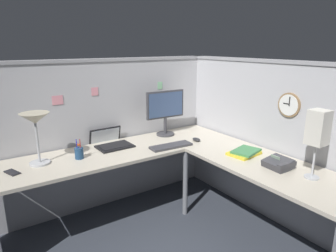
{
  "coord_description": "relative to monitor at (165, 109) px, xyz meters",
  "views": [
    {
      "loc": [
        -1.56,
        -2.07,
        1.72
      ],
      "look_at": [
        0.07,
        0.34,
        0.93
      ],
      "focal_mm": 32.27,
      "sensor_mm": 36.0,
      "label": 1
    }
  ],
  "objects": [
    {
      "name": "ground_plane",
      "position": [
        -0.24,
        -0.64,
        -1.02
      ],
      "size": [
        6.8,
        6.8,
        0.0
      ],
      "primitive_type": "plane",
      "color": "#383D47"
    },
    {
      "name": "computer_mouse",
      "position": [
        0.15,
        -0.37,
        -0.28
      ],
      "size": [
        0.06,
        0.1,
        0.03
      ],
      "primitive_type": "ellipsoid",
      "color": "#232326",
      "rests_on": "desk"
    },
    {
      "name": "cubicle_wall_back",
      "position": [
        -0.6,
        0.23,
        -0.23
      ],
      "size": [
        2.57,
        0.12,
        1.58
      ],
      "color": "#B2B2B7",
      "rests_on": "ground"
    },
    {
      "name": "pinned_note_rightmost",
      "position": [
        -1.09,
        0.18,
        0.19
      ],
      "size": [
        0.1,
        0.0,
        0.09
      ],
      "primitive_type": "cube",
      "color": "pink"
    },
    {
      "name": "cubicle_wall_right",
      "position": [
        0.63,
        -0.9,
        -0.23
      ],
      "size": [
        0.12,
        2.37,
        1.58
      ],
      "color": "#B2B2B7",
      "rests_on": "ground"
    },
    {
      "name": "pinned_note_middle",
      "position": [
        -0.73,
        0.18,
        0.24
      ],
      "size": [
        0.07,
        0.0,
        0.08
      ],
      "primitive_type": "cube",
      "color": "pink"
    },
    {
      "name": "book_stack",
      "position": [
        0.26,
        -0.93,
        -0.27
      ],
      "size": [
        0.32,
        0.26,
        0.04
      ],
      "color": "yellow",
      "rests_on": "desk"
    },
    {
      "name": "cell_phone",
      "position": [
        -1.59,
        -0.19,
        -0.29
      ],
      "size": [
        0.11,
        0.16,
        0.01
      ],
      "primitive_type": "cube",
      "rotation": [
        0.0,
        0.0,
        0.36
      ],
      "color": "black",
      "rests_on": "desk"
    },
    {
      "name": "desk_lamp_paper",
      "position": [
        0.3,
        -1.57,
        0.09
      ],
      "size": [
        0.13,
        0.13,
        0.53
      ],
      "color": "#B7BABF",
      "rests_on": "desk"
    },
    {
      "name": "pinned_note_leftmost",
      "position": [
        0.05,
        0.18,
        0.24
      ],
      "size": [
        0.06,
        0.0,
        0.08
      ],
      "primitive_type": "cube",
      "color": "#8CCC99"
    },
    {
      "name": "keyboard",
      "position": [
        -0.18,
        -0.38,
        -0.28
      ],
      "size": [
        0.44,
        0.17,
        0.02
      ],
      "primitive_type": "cube",
      "rotation": [
        0.0,
        0.0,
        -0.06
      ],
      "color": "#38383D",
      "rests_on": "desk"
    },
    {
      "name": "office_phone",
      "position": [
        0.25,
        -1.31,
        -0.26
      ],
      "size": [
        0.2,
        0.22,
        0.11
      ],
      "color": "#38383D",
      "rests_on": "desk"
    },
    {
      "name": "pen_cup",
      "position": [
        -1.04,
        -0.18,
        -0.24
      ],
      "size": [
        0.08,
        0.08,
        0.18
      ],
      "color": "navy",
      "rests_on": "desk"
    },
    {
      "name": "laptop",
      "position": [
        -0.65,
        0.03,
        -0.27
      ],
      "size": [
        0.35,
        0.39,
        0.22
      ],
      "color": "black",
      "rests_on": "desk"
    },
    {
      "name": "desk_lamp_dome",
      "position": [
        -1.36,
        -0.11,
        0.07
      ],
      "size": [
        0.24,
        0.24,
        0.44
      ],
      "color": "#B7BABF",
      "rests_on": "desk"
    },
    {
      "name": "desk",
      "position": [
        -0.38,
        -0.69,
        -0.39
      ],
      "size": [
        2.35,
        2.15,
        0.73
      ],
      "color": "beige",
      "rests_on": "ground"
    },
    {
      "name": "monitor",
      "position": [
        0.0,
        0.0,
        0.0
      ],
      "size": [
        0.46,
        0.2,
        0.5
      ],
      "color": "#38383D",
      "rests_on": "desk"
    },
    {
      "name": "wall_clock",
      "position": [
        0.58,
        -1.13,
        0.17
      ],
      "size": [
        0.04,
        0.22,
        0.22
      ],
      "color": "olive"
    }
  ]
}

